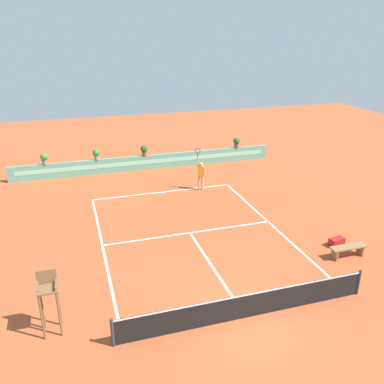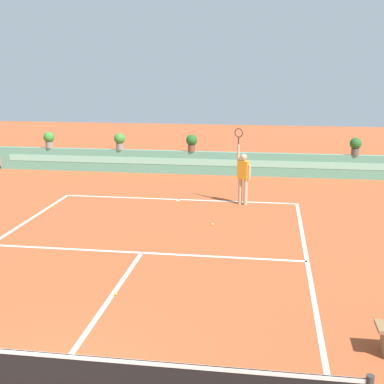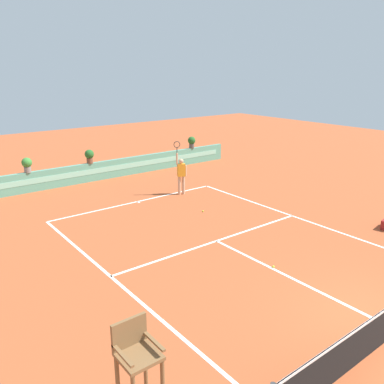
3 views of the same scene
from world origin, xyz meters
name	(u,v)px [view 2 (image 2 of 3)]	position (x,y,z in m)	size (l,w,h in m)	color
ground_plane	(138,258)	(0.00, 6.00, 0.00)	(60.00, 60.00, 0.00)	#A84C28
court_lines	(145,249)	(0.00, 6.72, 0.00)	(8.32, 11.94, 0.01)	white
net	(27,380)	(0.00, 0.00, 0.51)	(8.92, 0.10, 1.00)	#333333
back_wall_barrier	(196,163)	(0.00, 16.39, 0.50)	(18.00, 0.21, 1.00)	#599E84
tennis_player	(243,174)	(2.26, 11.58, 1.05)	(0.58, 0.34, 2.58)	tan
tennis_ball_near_baseline	(116,294)	(0.07, 3.85, 0.03)	(0.07, 0.07, 0.07)	#CCE033
tennis_ball_mid_court	(212,224)	(1.52, 9.01, 0.03)	(0.07, 0.07, 0.07)	#CCE033
potted_plant_centre	(192,142)	(-0.20, 16.39, 1.41)	(0.48, 0.48, 0.72)	brown
potted_plant_far_right	(356,145)	(6.61, 16.39, 1.41)	(0.48, 0.48, 0.72)	#514C47
potted_plant_left	(120,140)	(-3.40, 16.39, 1.41)	(0.48, 0.48, 0.72)	gray
potted_plant_far_left	(49,139)	(-6.66, 16.39, 1.41)	(0.48, 0.48, 0.72)	gray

